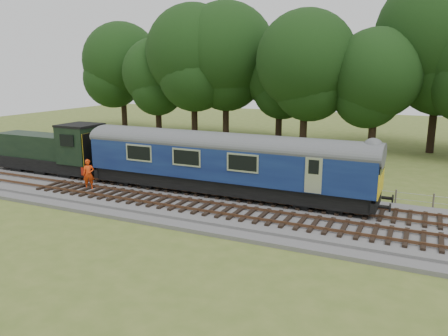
% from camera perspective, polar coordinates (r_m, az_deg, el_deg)
% --- Properties ---
extents(ground, '(120.00, 120.00, 0.00)m').
position_cam_1_polar(ground, '(23.93, 11.02, -6.64)').
color(ground, '#516625').
rests_on(ground, ground).
extents(ballast, '(70.00, 7.00, 0.35)m').
position_cam_1_polar(ballast, '(23.87, 11.04, -6.24)').
color(ballast, '#4C4C4F').
rests_on(ballast, ground).
extents(track_north, '(67.20, 2.40, 0.21)m').
position_cam_1_polar(track_north, '(25.09, 11.85, -4.75)').
color(track_north, black).
rests_on(track_north, ballast).
extents(track_south, '(67.20, 2.40, 0.21)m').
position_cam_1_polar(track_south, '(22.33, 10.05, -6.91)').
color(track_south, black).
rests_on(track_south, ballast).
extents(fence, '(64.00, 0.12, 1.00)m').
position_cam_1_polar(fence, '(28.12, 13.27, -3.79)').
color(fence, '#6B6054').
rests_on(fence, ground).
extents(tree_line, '(70.00, 8.00, 18.00)m').
position_cam_1_polar(tree_line, '(44.98, 17.92, 2.14)').
color(tree_line, black).
rests_on(tree_line, ground).
extents(dmu_railcar, '(18.05, 2.86, 3.88)m').
position_cam_1_polar(dmu_railcar, '(26.32, 0.02, 1.28)').
color(dmu_railcar, black).
rests_on(dmu_railcar, ground).
extents(shunter_loco, '(8.92, 2.60, 3.38)m').
position_cam_1_polar(shunter_loco, '(34.59, -21.40, 2.13)').
color(shunter_loco, black).
rests_on(shunter_loco, ground).
extents(worker, '(0.83, 0.79, 1.92)m').
position_cam_1_polar(worker, '(29.13, -17.27, -0.78)').
color(worker, red).
rests_on(worker, ballast).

